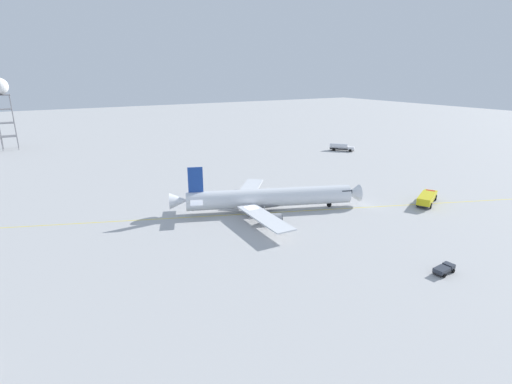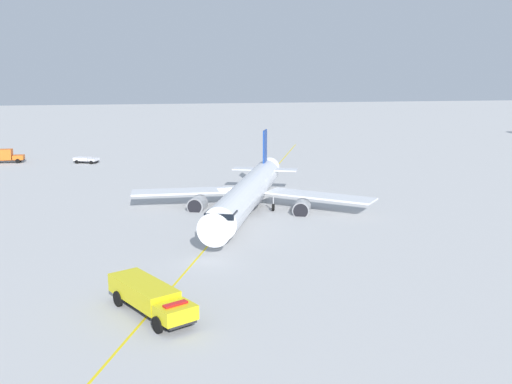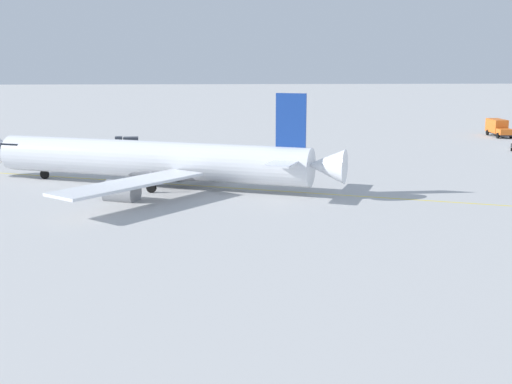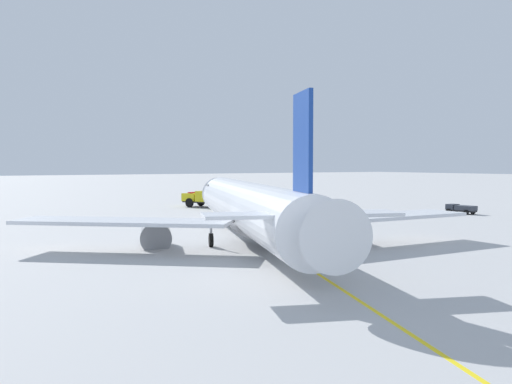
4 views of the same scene
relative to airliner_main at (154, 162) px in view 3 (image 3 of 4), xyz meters
The scene contains 5 objects.
ground_plane 6.66m from the airliner_main, 24.00° to the left, with size 600.00×600.00×0.00m, color #B2B2B2.
airliner_main is the anchor object (origin of this frame).
baggage_truck_truck 39.12m from the airliner_main, 102.75° to the left, with size 3.94×2.17×1.22m.
catering_truck_truck 74.00m from the airliner_main, 37.99° to the left, with size 2.84×7.74×3.10m.
taxiway_centreline 3.38m from the airliner_main, 40.20° to the left, with size 154.50×59.64×0.01m.
Camera 3 is at (2.33, -75.34, 14.05)m, focal length 46.04 mm.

